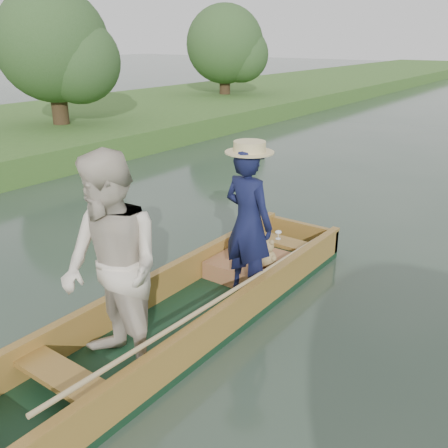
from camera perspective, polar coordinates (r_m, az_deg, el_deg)
The scene contains 2 objects.
ground at distance 5.47m, azimuth -3.80°, elevation -11.18°, with size 120.00×120.00×0.00m, color #283D30.
punt at distance 4.85m, azimuth -5.77°, elevation -5.51°, with size 1.19×5.00×2.07m.
Camera 1 is at (3.03, -3.52, 2.89)m, focal length 40.00 mm.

